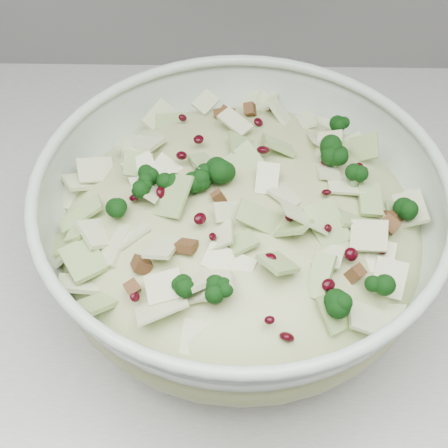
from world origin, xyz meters
TOP-DOWN VIEW (x-y plane):
  - counter at (0.00, 1.70)m, footprint 3.60×0.60m
  - mixing_bowl at (-0.06, 1.60)m, footprint 0.42×0.42m
  - salad at (-0.06, 1.60)m, footprint 0.37×0.37m

SIDE VIEW (x-z plane):
  - counter at x=0.00m, z-range 0.00..0.90m
  - mixing_bowl at x=-0.06m, z-range 0.90..1.05m
  - salad at x=-0.06m, z-range 0.93..1.08m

